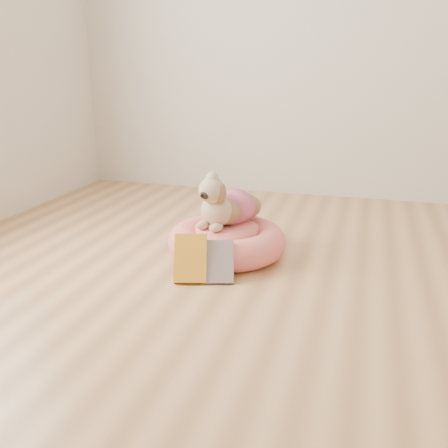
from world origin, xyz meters
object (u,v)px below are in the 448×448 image
(dog, at_px, (226,196))
(book_yellow, at_px, (191,258))
(book_white, at_px, (219,262))
(pet_bed, at_px, (227,241))

(dog, xyz_separation_m, book_yellow, (-0.06, -0.37, -0.19))
(book_yellow, bearing_deg, dog, 66.10)
(dog, relative_size, book_white, 2.02)
(pet_bed, bearing_deg, book_white, -80.23)
(dog, height_order, book_yellow, dog)
(pet_bed, distance_m, book_white, 0.30)
(dog, bearing_deg, pet_bed, -47.92)
(pet_bed, xyz_separation_m, dog, (-0.01, 0.03, 0.22))
(pet_bed, relative_size, dog, 1.50)
(pet_bed, relative_size, book_white, 3.03)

